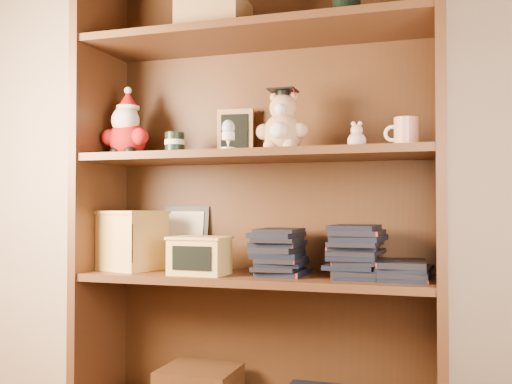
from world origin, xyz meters
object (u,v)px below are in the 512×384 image
at_px(grad_teddy_bear, 283,127).
at_px(teacher_mug, 406,133).
at_px(bookcase, 260,205).
at_px(treats_box, 132,240).

relative_size(grad_teddy_bear, teacher_mug, 1.98).
height_order(bookcase, teacher_mug, bookcase).
bearing_deg(grad_teddy_bear, bookcase, 149.15).
xyz_separation_m(teacher_mug, treats_box, (-0.94, -0.00, -0.34)).
distance_m(grad_teddy_bear, teacher_mug, 0.39).
distance_m(teacher_mug, treats_box, 1.00).
bearing_deg(treats_box, bookcase, 6.48).
relative_size(bookcase, treats_box, 6.76).
bearing_deg(grad_teddy_bear, teacher_mug, 0.94).
xyz_separation_m(grad_teddy_bear, teacher_mug, (0.39, 0.01, -0.03)).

